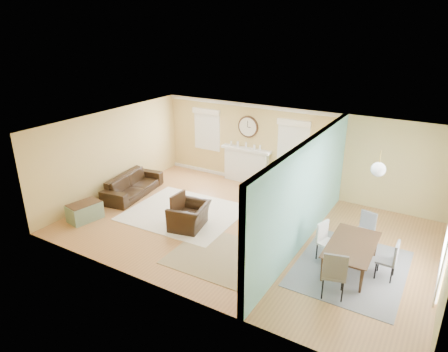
% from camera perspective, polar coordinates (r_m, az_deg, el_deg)
% --- Properties ---
extents(floor, '(9.00, 9.00, 0.00)m').
position_cam_1_polar(floor, '(10.36, 2.98, -7.55)').
color(floor, '#A86F42').
rests_on(floor, ground).
extents(wall_back, '(9.00, 0.02, 2.60)m').
position_cam_1_polar(wall_back, '(12.38, 9.65, 3.63)').
color(wall_back, '#D4B965').
rests_on(wall_back, ground).
extents(wall_front, '(9.00, 0.02, 2.60)m').
position_cam_1_polar(wall_front, '(7.53, -7.76, -8.27)').
color(wall_front, '#D4B965').
rests_on(wall_front, ground).
extents(wall_left, '(0.02, 6.00, 2.60)m').
position_cam_1_polar(wall_left, '(12.41, -15.59, 3.18)').
color(wall_left, '#D4B965').
rests_on(wall_left, ground).
extents(ceiling, '(9.00, 6.00, 0.02)m').
position_cam_1_polar(ceiling, '(9.39, 3.28, 6.50)').
color(ceiling, white).
rests_on(ceiling, wall_back).
extents(partition, '(0.17, 6.00, 2.60)m').
position_cam_1_polar(partition, '(9.48, 12.03, -1.75)').
color(partition, '#D4B965').
rests_on(partition, ground).
extents(fireplace, '(1.70, 0.30, 1.17)m').
position_cam_1_polar(fireplace, '(13.08, 3.17, 1.63)').
color(fireplace, white).
rests_on(fireplace, ground).
extents(wall_clock, '(0.70, 0.07, 0.70)m').
position_cam_1_polar(wall_clock, '(12.79, 3.46, 7.03)').
color(wall_clock, '#442B19').
rests_on(wall_clock, wall_back).
extents(window_left, '(1.05, 0.13, 1.42)m').
position_cam_1_polar(window_left, '(13.59, -2.43, 7.07)').
color(window_left, white).
rests_on(window_left, wall_back).
extents(window_right, '(1.05, 0.13, 1.42)m').
position_cam_1_polar(window_right, '(12.22, 9.89, 5.14)').
color(window_right, white).
rests_on(window_right, wall_back).
extents(pendant, '(0.30, 0.30, 0.55)m').
position_cam_1_polar(pendant, '(8.60, 21.18, 0.89)').
color(pendant, gold).
rests_on(pendant, ceiling).
extents(rug_cream, '(3.08, 2.69, 0.02)m').
position_cam_1_polar(rug_cream, '(11.20, -5.75, -5.23)').
color(rug_cream, white).
rests_on(rug_cream, floor).
extents(rug_jute, '(2.39, 1.97, 0.01)m').
position_cam_1_polar(rug_jute, '(9.21, 0.02, -11.45)').
color(rug_jute, tan).
rests_on(rug_jute, floor).
extents(rug_grey, '(2.20, 2.75, 0.01)m').
position_cam_1_polar(rug_grey, '(9.26, 17.63, -12.43)').
color(rug_grey, slate).
rests_on(rug_grey, floor).
extents(sofa, '(1.17, 2.28, 0.64)m').
position_cam_1_polar(sofa, '(12.50, -12.88, -1.24)').
color(sofa, black).
rests_on(sofa, floor).
extents(eames_chair, '(1.07, 1.16, 0.65)m').
position_cam_1_polar(eames_chair, '(10.31, -4.96, -5.71)').
color(eames_chair, black).
rests_on(eames_chair, floor).
extents(green_chair, '(1.07, 1.07, 0.70)m').
position_cam_1_polar(green_chair, '(11.99, 7.49, -1.69)').
color(green_chair, '#0B793F').
rests_on(green_chair, floor).
extents(trunk, '(0.66, 0.93, 0.49)m').
position_cam_1_polar(trunk, '(11.31, -19.27, -4.80)').
color(trunk, gray).
rests_on(trunk, floor).
extents(credenza, '(0.51, 1.50, 0.80)m').
position_cam_1_polar(credenza, '(11.15, 12.29, -3.56)').
color(credenza, '#A67841').
rests_on(credenza, floor).
extents(tv, '(0.30, 1.18, 0.68)m').
position_cam_1_polar(tv, '(10.87, 12.51, -0.00)').
color(tv, black).
rests_on(tv, credenza).
extents(garden_stool, '(0.33, 0.33, 0.48)m').
position_cam_1_polar(garden_stool, '(10.31, 10.30, -6.50)').
color(garden_stool, white).
rests_on(garden_stool, floor).
extents(potted_plant, '(0.43, 0.44, 0.37)m').
position_cam_1_polar(potted_plant, '(10.12, 10.46, -4.36)').
color(potted_plant, '#337F33').
rests_on(potted_plant, garden_stool).
extents(dining_table, '(0.97, 1.70, 0.59)m').
position_cam_1_polar(dining_table, '(9.10, 17.83, -10.90)').
color(dining_table, '#442B19').
rests_on(dining_table, floor).
extents(dining_chair_n, '(0.46, 0.46, 0.86)m').
position_cam_1_polar(dining_chair_n, '(9.90, 19.41, -6.98)').
color(dining_chair_n, slate).
rests_on(dining_chair_n, floor).
extents(dining_chair_s, '(0.55, 0.55, 1.02)m').
position_cam_1_polar(dining_chair_s, '(8.05, 15.50, -12.63)').
color(dining_chair_s, slate).
rests_on(dining_chair_s, floor).
extents(dining_chair_w, '(0.49, 0.49, 0.88)m').
position_cam_1_polar(dining_chair_w, '(9.15, 14.66, -8.74)').
color(dining_chair_w, white).
rests_on(dining_chair_w, floor).
extents(dining_chair_e, '(0.38, 0.38, 0.86)m').
position_cam_1_polar(dining_chair_e, '(8.94, 22.24, -10.60)').
color(dining_chair_e, slate).
rests_on(dining_chair_e, floor).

